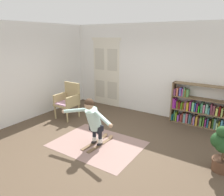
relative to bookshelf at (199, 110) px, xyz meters
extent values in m
plane|color=#4F3F2F|center=(-1.58, -2.39, -0.47)|extent=(7.20, 7.20, 0.00)
cube|color=silver|center=(-1.58, 0.21, 0.98)|extent=(6.00, 0.10, 2.90)
cube|color=silver|center=(-4.58, -1.99, 0.98)|extent=(0.10, 6.00, 2.90)
cube|color=silver|center=(-3.61, 0.15, 0.70)|extent=(0.55, 0.04, 2.35)
cube|color=beige|center=(-3.61, 0.13, 1.22)|extent=(0.41, 0.01, 0.76)
cube|color=beige|center=(-3.61, 0.13, 0.11)|extent=(0.41, 0.01, 0.64)
cube|color=silver|center=(-3.06, 0.15, 0.70)|extent=(0.55, 0.04, 2.35)
cube|color=beige|center=(-3.06, 0.13, 1.22)|extent=(0.41, 0.01, 0.76)
cube|color=beige|center=(-3.06, 0.13, 0.11)|extent=(0.41, 0.01, 0.64)
cube|color=silver|center=(-3.33, 0.15, 1.93)|extent=(1.22, 0.04, 0.10)
cube|color=gray|center=(-1.77, -2.49, -0.47)|extent=(2.06, 1.54, 0.01)
cube|color=brown|center=(-0.77, 0.00, 0.13)|extent=(0.04, 0.30, 1.21)
cube|color=brown|center=(0.05, 0.00, -0.46)|extent=(1.65, 0.30, 0.02)
cube|color=brown|center=(0.05, 0.00, -0.07)|extent=(1.65, 0.30, 0.02)
cube|color=brown|center=(0.05, 0.00, 0.33)|extent=(1.65, 0.30, 0.02)
cube|color=brown|center=(0.05, 0.00, 0.72)|extent=(1.65, 0.30, 0.02)
cube|color=#116270|center=(-0.74, 0.00, -0.36)|extent=(0.04, 0.22, 0.18)
cube|color=#438653|center=(-0.68, 0.00, -0.31)|extent=(0.04, 0.17, 0.29)
cube|color=#85BB25|center=(-0.62, -0.01, -0.32)|extent=(0.03, 0.20, 0.27)
cube|color=purple|center=(-0.55, 0.01, -0.35)|extent=(0.04, 0.23, 0.21)
cube|color=#B13D40|center=(-0.48, 0.01, -0.35)|extent=(0.04, 0.14, 0.21)
cube|color=#5D2A1E|center=(-0.43, 0.00, -0.31)|extent=(0.05, 0.18, 0.29)
cube|color=#689EA5|center=(-0.37, -0.02, -0.32)|extent=(0.06, 0.18, 0.27)
cube|color=#AE5060|center=(-0.31, -0.01, -0.30)|extent=(0.06, 0.18, 0.30)
cube|color=teal|center=(-0.24, -0.01, -0.31)|extent=(0.03, 0.15, 0.28)
cube|color=#375A5D|center=(-0.20, 0.01, -0.33)|extent=(0.04, 0.16, 0.25)
cube|color=#B86556|center=(-0.14, 0.00, -0.36)|extent=(0.03, 0.20, 0.20)
cube|color=#946FB8|center=(-0.10, -0.02, -0.32)|extent=(0.03, 0.21, 0.26)
cube|color=gold|center=(-0.03, -0.01, -0.32)|extent=(0.06, 0.23, 0.27)
cube|color=#793957|center=(0.03, 0.01, -0.35)|extent=(0.04, 0.17, 0.22)
cube|color=#548D42|center=(0.08, 0.00, -0.33)|extent=(0.06, 0.22, 0.25)
cube|color=#76C245|center=(0.15, 0.01, -0.32)|extent=(0.03, 0.16, 0.26)
cube|color=#A32D80|center=(0.21, 0.02, -0.35)|extent=(0.03, 0.19, 0.21)
cube|color=#296489|center=(0.27, 0.01, -0.34)|extent=(0.03, 0.23, 0.23)
cube|color=olive|center=(0.33, 0.01, -0.36)|extent=(0.05, 0.21, 0.20)
cube|color=#315717|center=(0.40, 0.01, -0.31)|extent=(0.04, 0.15, 0.29)
cube|color=slate|center=(0.45, -0.01, -0.31)|extent=(0.05, 0.19, 0.29)
cube|color=#AAD58A|center=(0.51, 0.00, -0.36)|extent=(0.04, 0.22, 0.19)
cube|color=olive|center=(0.56, -0.01, -0.34)|extent=(0.03, 0.22, 0.23)
cube|color=#4FA0C2|center=(0.61, 0.01, -0.31)|extent=(0.07, 0.21, 0.30)
cube|color=#3E6DB4|center=(0.69, 0.02, -0.34)|extent=(0.04, 0.17, 0.23)
cube|color=purple|center=(-0.73, 0.00, 0.09)|extent=(0.05, 0.22, 0.30)
cube|color=purple|center=(-0.68, 0.01, 0.07)|extent=(0.04, 0.18, 0.25)
cube|color=brown|center=(-0.62, 0.02, 0.05)|extent=(0.05, 0.24, 0.22)
cube|color=maroon|center=(-0.56, 0.00, 0.04)|extent=(0.05, 0.15, 0.20)
cube|color=#64B422|center=(-0.50, 0.01, 0.04)|extent=(0.03, 0.20, 0.19)
cube|color=#876016|center=(-0.44, 0.00, 0.04)|extent=(0.03, 0.15, 0.19)
cube|color=#B15F92|center=(-0.39, 0.02, 0.05)|extent=(0.03, 0.23, 0.22)
cube|color=gold|center=(-0.32, -0.01, 0.06)|extent=(0.06, 0.23, 0.23)
cube|color=#9D2D75|center=(-0.24, 0.01, 0.09)|extent=(0.04, 0.24, 0.29)
cube|color=#6DCD81|center=(-0.17, -0.02, 0.07)|extent=(0.06, 0.16, 0.27)
cube|color=blue|center=(-0.11, 0.00, 0.06)|extent=(0.03, 0.14, 0.24)
cube|color=#6F265D|center=(-0.06, 0.00, 0.06)|extent=(0.04, 0.18, 0.23)
cube|color=green|center=(0.00, -0.02, 0.04)|extent=(0.03, 0.19, 0.19)
cube|color=#3D7C5A|center=(0.06, 0.02, 0.08)|extent=(0.05, 0.22, 0.28)
cube|color=#CB789A|center=(0.12, 0.01, 0.06)|extent=(0.05, 0.16, 0.24)
cube|color=#74B899|center=(0.20, 0.01, 0.08)|extent=(0.06, 0.17, 0.27)
cube|color=teal|center=(0.26, 0.00, 0.03)|extent=(0.04, 0.23, 0.18)
cube|color=#883E54|center=(0.31, 0.01, 0.08)|extent=(0.06, 0.16, 0.29)
cube|color=brown|center=(0.38, -0.01, 0.07)|extent=(0.06, 0.15, 0.26)
cube|color=#C9D15B|center=(0.45, -0.01, 0.05)|extent=(0.05, 0.17, 0.21)
cube|color=#5C130E|center=(0.52, -0.01, 0.07)|extent=(0.05, 0.17, 0.26)
cube|color=#9AB056|center=(0.58, -0.01, 0.05)|extent=(0.04, 0.18, 0.22)
cube|color=#894775|center=(-0.72, -0.02, 0.43)|extent=(0.06, 0.15, 0.20)
cube|color=#C2664D|center=(-0.65, 0.00, 0.45)|extent=(0.05, 0.20, 0.23)
cube|color=#5554AA|center=(-0.56, -0.01, 0.46)|extent=(0.06, 0.17, 0.25)
cube|color=#D651AE|center=(-0.50, -0.02, 0.45)|extent=(0.03, 0.14, 0.22)
cube|color=#538F65|center=(-0.46, 0.00, 0.47)|extent=(0.05, 0.18, 0.26)
cube|color=brown|center=(-0.42, 0.00, 0.44)|extent=(0.03, 0.24, 0.22)
cube|color=#5EA059|center=(-0.37, -0.01, 0.44)|extent=(0.06, 0.14, 0.21)
cylinder|color=tan|center=(-3.86, -1.91, -0.26)|extent=(0.05, 0.05, 0.42)
cylinder|color=tan|center=(-3.34, -1.91, -0.26)|extent=(0.05, 0.05, 0.42)
cylinder|color=tan|center=(-3.85, -1.39, -0.26)|extent=(0.05, 0.05, 0.42)
cylinder|color=tan|center=(-3.33, -1.39, -0.26)|extent=(0.05, 0.05, 0.42)
cube|color=tan|center=(-3.59, -1.65, -0.02)|extent=(0.60, 0.60, 0.06)
cube|color=#CB98B7|center=(-3.59, -1.65, 0.03)|extent=(0.54, 0.54, 0.04)
cube|color=tan|center=(-3.59, -1.38, 0.33)|extent=(0.60, 0.06, 0.60)
cube|color=tan|center=(-3.86, -1.65, 0.15)|extent=(0.06, 0.56, 0.28)
cube|color=tan|center=(-3.32, -1.65, 0.15)|extent=(0.06, 0.56, 0.28)
cylinder|color=brown|center=(0.84, -2.01, -0.36)|extent=(0.34, 0.34, 0.24)
cylinder|color=brown|center=(0.84, -2.01, -0.26)|extent=(0.36, 0.36, 0.04)
cylinder|color=#4C3823|center=(0.84, -2.01, -0.06)|extent=(0.04, 0.04, 0.36)
sphere|color=#1F4520|center=(0.77, -2.07, 0.35)|extent=(0.21, 0.21, 0.21)
sphere|color=#1F4520|center=(0.82, -2.04, 0.07)|extent=(0.29, 0.29, 0.29)
sphere|color=#1F4520|center=(0.75, -2.02, 0.14)|extent=(0.31, 0.31, 0.31)
cube|color=brown|center=(-1.86, -2.49, -0.46)|extent=(0.14, 0.89, 0.01)
cube|color=brown|center=(-1.84, -2.08, -0.43)|extent=(0.10, 0.12, 0.06)
cube|color=black|center=(-1.86, -2.51, -0.44)|extent=(0.09, 0.12, 0.04)
cube|color=brown|center=(-1.68, -2.50, -0.46)|extent=(0.14, 0.89, 0.01)
cube|color=brown|center=(-1.66, -2.09, -0.43)|extent=(0.10, 0.12, 0.06)
cube|color=black|center=(-1.68, -2.52, -0.44)|extent=(0.09, 0.12, 0.04)
cylinder|color=white|center=(-1.86, -2.49, -0.35)|extent=(0.12, 0.12, 0.10)
cylinder|color=black|center=(-1.86, -2.49, -0.15)|extent=(0.09, 0.09, 0.30)
cylinder|color=black|center=(-1.86, -2.52, -0.04)|extent=(0.12, 0.12, 0.22)
cylinder|color=white|center=(-1.68, -2.50, -0.35)|extent=(0.12, 0.12, 0.10)
cylinder|color=black|center=(-1.68, -2.50, -0.15)|extent=(0.09, 0.09, 0.30)
cylinder|color=black|center=(-1.68, -2.53, -0.04)|extent=(0.12, 0.12, 0.22)
cube|color=black|center=(-1.77, -2.52, -0.04)|extent=(0.31, 0.20, 0.14)
cylinder|color=silver|center=(-1.78, -2.60, 0.21)|extent=(0.30, 0.45, 0.58)
sphere|color=tan|center=(-1.79, -2.75, 0.58)|extent=(0.21, 0.21, 0.20)
sphere|color=#382619|center=(-1.79, -2.74, 0.62)|extent=(0.22, 0.22, 0.21)
cylinder|color=silver|center=(-2.21, -2.76, 0.38)|extent=(0.58, 0.24, 0.19)
sphere|color=tan|center=(-2.48, -2.84, 0.33)|extent=(0.09, 0.09, 0.09)
cylinder|color=silver|center=(-1.37, -2.81, 0.38)|extent=(0.57, 0.30, 0.19)
sphere|color=tan|center=(-1.11, -2.92, 0.33)|extent=(0.09, 0.09, 0.09)
camera|label=1|loc=(1.00, -6.09, 2.02)|focal=33.64mm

